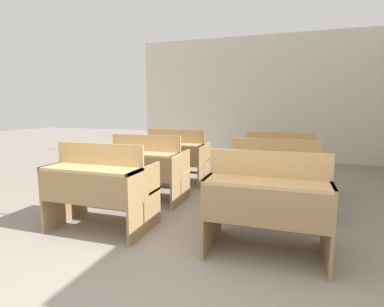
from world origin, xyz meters
The scene contains 7 objects.
wall_back centered at (0.00, 6.38, 1.55)m, with size 6.17×0.06×3.10m.
bench_front_left centered at (-1.09, 1.23, 0.48)m, with size 1.05×0.73×0.95m.
bench_front_right centered at (0.68, 1.21, 0.48)m, with size 1.05×0.73×0.95m.
bench_second_left centered at (-1.08, 2.31, 0.48)m, with size 1.05×0.73×0.95m.
bench_second_right centered at (0.69, 2.32, 0.48)m, with size 1.05×0.73×0.95m.
bench_third_left centered at (-1.06, 3.42, 0.48)m, with size 1.05×0.73×0.95m.
bench_third_right centered at (0.70, 3.41, 0.48)m, with size 1.05×0.73×0.95m.
Camera 1 is at (0.85, -1.46, 1.33)m, focal length 28.00 mm.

